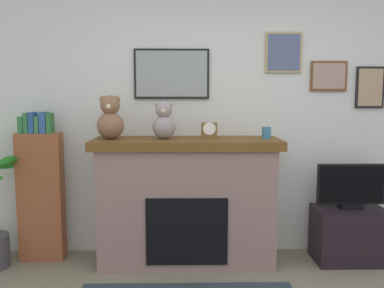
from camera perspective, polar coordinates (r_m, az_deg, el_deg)
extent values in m
cube|color=silver|center=(4.03, 4.54, 3.50)|extent=(5.20, 0.12, 2.60)
cube|color=black|center=(3.94, -2.83, 9.67)|extent=(0.71, 0.02, 0.47)
cube|color=#8E9799|center=(3.93, -2.84, 9.68)|extent=(0.67, 0.00, 0.43)
cube|color=brown|center=(4.16, 18.39, 8.91)|extent=(0.35, 0.02, 0.28)
cube|color=tan|center=(4.15, 18.44, 8.91)|extent=(0.31, 0.00, 0.24)
cube|color=tan|center=(4.06, 12.56, 12.27)|extent=(0.34, 0.02, 0.38)
cube|color=#4E5C80|center=(4.05, 12.60, 12.28)|extent=(0.30, 0.00, 0.34)
cube|color=black|center=(4.31, 23.41, 7.20)|extent=(0.27, 0.02, 0.39)
cube|color=tan|center=(4.30, 23.47, 7.19)|extent=(0.23, 0.00, 0.35)
cube|color=gray|center=(3.80, -0.75, -8.44)|extent=(1.55, 0.55, 1.06)
cube|color=brown|center=(3.70, -0.76, 0.13)|extent=(1.67, 0.61, 0.08)
cube|color=black|center=(3.58, -0.72, -12.06)|extent=(0.70, 0.02, 0.58)
cube|color=brown|center=(4.08, -20.15, -6.90)|extent=(0.40, 0.16, 1.19)
cube|color=#2D6F38|center=(4.03, -22.40, 2.46)|extent=(0.04, 0.13, 0.15)
cube|color=#2A713A|center=(4.01, -21.77, 2.72)|extent=(0.04, 0.13, 0.19)
cube|color=#265089|center=(3.99, -21.12, 2.77)|extent=(0.04, 0.13, 0.19)
cube|color=#377042|center=(3.98, -20.47, 2.51)|extent=(0.04, 0.13, 0.15)
cube|color=#2D538D|center=(3.96, -19.75, 2.81)|extent=(0.06, 0.13, 0.19)
cube|color=#2C7135|center=(3.95, -19.02, 2.75)|extent=(0.04, 0.13, 0.18)
ellipsoid|color=#1C6F1B|center=(3.92, -24.10, -2.20)|extent=(0.11, 0.36, 0.08)
ellipsoid|color=#248129|center=(4.14, -25.05, -2.58)|extent=(0.37, 0.18, 0.08)
cube|color=black|center=(4.15, 20.87, -11.64)|extent=(0.63, 0.40, 0.50)
cube|color=black|center=(4.07, 21.03, -8.02)|extent=(0.20, 0.14, 0.04)
cube|color=black|center=(4.03, 21.15, -5.19)|extent=(0.62, 0.03, 0.37)
cube|color=black|center=(4.01, 21.24, -5.24)|extent=(0.58, 0.00, 0.33)
cylinder|color=teal|center=(3.74, 10.25, 1.55)|extent=(0.08, 0.08, 0.11)
cube|color=brown|center=(3.67, 2.38, 1.84)|extent=(0.14, 0.10, 0.14)
cylinder|color=white|center=(3.62, 2.43, 2.14)|extent=(0.11, 0.01, 0.11)
sphere|color=brown|center=(3.72, -11.21, 2.52)|extent=(0.24, 0.24, 0.24)
sphere|color=brown|center=(3.71, -11.27, 5.30)|extent=(0.17, 0.17, 0.17)
sphere|color=brown|center=(3.72, -12.21, 6.08)|extent=(0.06, 0.06, 0.06)
sphere|color=brown|center=(3.70, -10.36, 6.12)|extent=(0.06, 0.06, 0.06)
sphere|color=beige|center=(3.64, -11.46, 5.13)|extent=(0.05, 0.05, 0.05)
sphere|color=gray|center=(3.67, -3.90, 2.32)|extent=(0.21, 0.21, 0.21)
sphere|color=gray|center=(3.66, -3.92, 4.75)|extent=(0.15, 0.15, 0.15)
sphere|color=gray|center=(3.66, -4.75, 5.45)|extent=(0.05, 0.05, 0.05)
sphere|color=gray|center=(3.65, -3.10, 5.46)|extent=(0.05, 0.05, 0.05)
sphere|color=beige|center=(3.60, -3.97, 4.60)|extent=(0.04, 0.04, 0.04)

